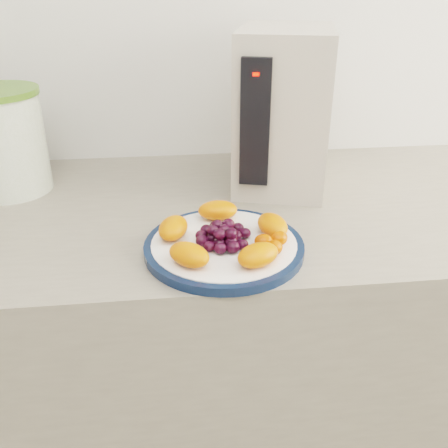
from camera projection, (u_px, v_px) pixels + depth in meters
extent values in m
cube|color=gray|center=(192.00, 378.00, 1.18)|extent=(3.50, 0.60, 0.90)
cube|color=olive|center=(192.00, 388.00, 1.19)|extent=(3.48, 0.58, 0.84)
cylinder|color=#0D1E3B|center=(224.00, 247.00, 0.82)|extent=(0.26, 0.26, 0.01)
cylinder|color=white|center=(224.00, 246.00, 0.82)|extent=(0.24, 0.24, 0.02)
cylinder|color=#44671A|center=(4.00, 144.00, 1.00)|extent=(0.19, 0.19, 0.20)
cube|color=beige|center=(283.00, 109.00, 1.02)|extent=(0.24, 0.29, 0.31)
cube|color=black|center=(255.00, 124.00, 0.91)|extent=(0.06, 0.03, 0.23)
cube|color=#FF0C05|center=(256.00, 74.00, 0.86)|extent=(0.01, 0.01, 0.01)
ellipsoid|color=#F9550E|center=(273.00, 225.00, 0.83)|extent=(0.06, 0.08, 0.03)
ellipsoid|color=#F9550E|center=(218.00, 210.00, 0.88)|extent=(0.07, 0.05, 0.03)
ellipsoid|color=#F9550E|center=(173.00, 228.00, 0.82)|extent=(0.07, 0.08, 0.03)
ellipsoid|color=#F9550E|center=(189.00, 255.00, 0.74)|extent=(0.08, 0.08, 0.03)
ellipsoid|color=#F9550E|center=(258.00, 255.00, 0.74)|extent=(0.08, 0.07, 0.03)
ellipsoid|color=black|center=(224.00, 237.00, 0.81)|extent=(0.02, 0.02, 0.02)
ellipsoid|color=black|center=(236.00, 236.00, 0.81)|extent=(0.02, 0.02, 0.02)
ellipsoid|color=black|center=(229.00, 231.00, 0.82)|extent=(0.02, 0.02, 0.02)
ellipsoid|color=black|center=(217.00, 233.00, 0.82)|extent=(0.02, 0.02, 0.02)
ellipsoid|color=black|center=(212.00, 238.00, 0.81)|extent=(0.02, 0.02, 0.02)
ellipsoid|color=black|center=(219.00, 243.00, 0.79)|extent=(0.02, 0.02, 0.02)
ellipsoid|color=black|center=(231.00, 241.00, 0.79)|extent=(0.02, 0.02, 0.02)
ellipsoid|color=black|center=(245.00, 233.00, 0.82)|extent=(0.02, 0.02, 0.02)
ellipsoid|color=black|center=(238.00, 228.00, 0.83)|extent=(0.02, 0.02, 0.02)
ellipsoid|color=black|center=(227.00, 226.00, 0.84)|extent=(0.02, 0.02, 0.02)
ellipsoid|color=black|center=(216.00, 227.00, 0.84)|extent=(0.02, 0.02, 0.02)
ellipsoid|color=black|center=(206.00, 230.00, 0.83)|extent=(0.02, 0.02, 0.02)
ellipsoid|color=black|center=(201.00, 236.00, 0.81)|extent=(0.02, 0.02, 0.02)
ellipsoid|color=black|center=(202.00, 241.00, 0.80)|extent=(0.02, 0.02, 0.02)
ellipsoid|color=black|center=(209.00, 246.00, 0.78)|extent=(0.02, 0.02, 0.02)
ellipsoid|color=black|center=(220.00, 248.00, 0.77)|extent=(0.02, 0.02, 0.02)
ellipsoid|color=black|center=(233.00, 247.00, 0.78)|extent=(0.02, 0.02, 0.02)
ellipsoid|color=black|center=(243.00, 244.00, 0.79)|extent=(0.02, 0.02, 0.02)
ellipsoid|color=black|center=(224.00, 230.00, 0.80)|extent=(0.02, 0.02, 0.02)
ellipsoid|color=black|center=(228.00, 225.00, 0.82)|extent=(0.02, 0.02, 0.02)
ellipsoid|color=black|center=(217.00, 225.00, 0.81)|extent=(0.02, 0.02, 0.02)
ellipsoid|color=black|center=(213.00, 230.00, 0.80)|extent=(0.02, 0.02, 0.02)
ellipsoid|color=black|center=(219.00, 234.00, 0.79)|extent=(0.02, 0.02, 0.02)
ellipsoid|color=black|center=(231.00, 234.00, 0.79)|extent=(0.02, 0.02, 0.02)
ellipsoid|color=#DA3F0A|center=(264.00, 241.00, 0.79)|extent=(0.03, 0.03, 0.02)
ellipsoid|color=#DA3F0A|center=(279.00, 238.00, 0.80)|extent=(0.04, 0.03, 0.02)
ellipsoid|color=#DA3F0A|center=(274.00, 248.00, 0.77)|extent=(0.04, 0.04, 0.02)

